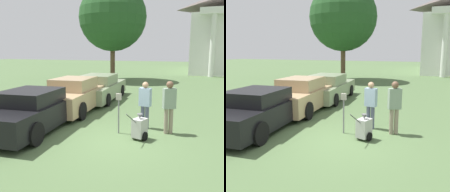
# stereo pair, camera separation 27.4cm
# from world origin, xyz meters

# --- Properties ---
(ground_plane) EXTENTS (120.00, 120.00, 0.00)m
(ground_plane) POSITION_xyz_m (0.00, 0.00, 0.00)
(ground_plane) COLOR #4C663D
(parked_car_black) EXTENTS (2.41, 4.97, 1.46)m
(parked_car_black) POSITION_xyz_m (-2.98, 0.09, 0.69)
(parked_car_black) COLOR black
(parked_car_black) RESTS_ON ground_plane
(parked_car_tan) EXTENTS (2.34, 5.04, 1.57)m
(parked_car_tan) POSITION_xyz_m (-2.98, 3.14, 0.74)
(parked_car_tan) COLOR tan
(parked_car_tan) RESTS_ON ground_plane
(parked_car_sage) EXTENTS (2.40, 5.40, 1.47)m
(parked_car_sage) POSITION_xyz_m (-2.98, 6.02, 0.68)
(parked_car_sage) COLOR gray
(parked_car_sage) RESTS_ON ground_plane
(parking_meter) EXTENTS (0.18, 0.09, 1.39)m
(parking_meter) POSITION_xyz_m (0.02, 0.73, 0.97)
(parking_meter) COLOR slate
(parking_meter) RESTS_ON ground_plane
(person_worker) EXTENTS (0.45, 0.29, 1.72)m
(person_worker) POSITION_xyz_m (0.73, 1.60, 0.98)
(person_worker) COLOR #515670
(person_worker) RESTS_ON ground_plane
(person_supervisor) EXTENTS (0.47, 0.39, 1.82)m
(person_supervisor) POSITION_xyz_m (1.63, 1.30, 1.04)
(person_supervisor) COLOR gray
(person_supervisor) RESTS_ON ground_plane
(equipment_cart) EXTENTS (0.53, 1.00, 1.00)m
(equipment_cart) POSITION_xyz_m (0.85, 0.38, 0.39)
(equipment_cart) COLOR #B2B2AD
(equipment_cart) RESTS_ON ground_plane
(shade_tree) EXTENTS (6.25, 6.25, 8.99)m
(shade_tree) POSITION_xyz_m (-5.67, 15.31, 5.85)
(shade_tree) COLOR brown
(shade_tree) RESTS_ON ground_plane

